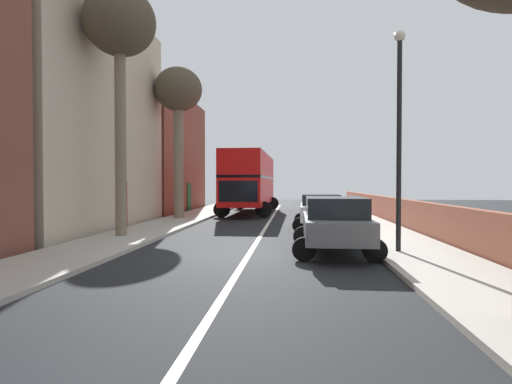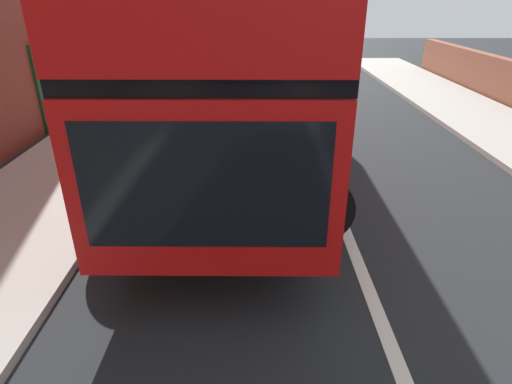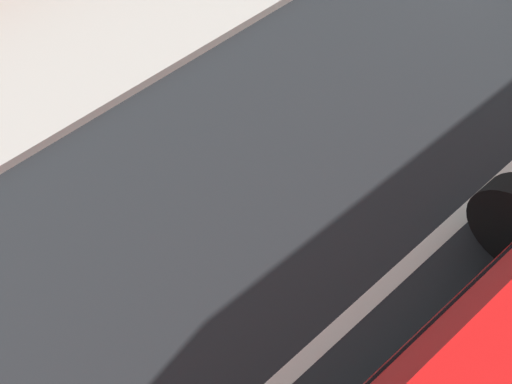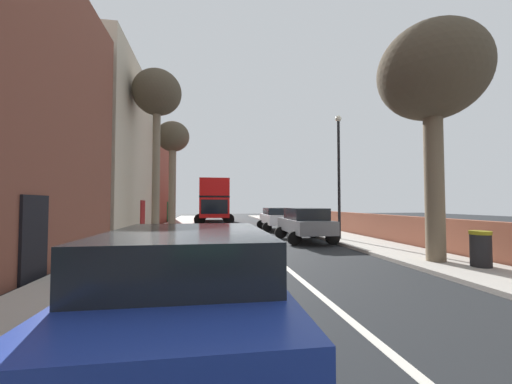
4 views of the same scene
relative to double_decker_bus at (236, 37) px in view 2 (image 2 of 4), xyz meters
name	(u,v)px [view 2 (image 2 of 4)]	position (x,y,z in m)	size (l,w,h in m)	color
double_decker_bus	(236,37)	(0.00, 0.00, 0.00)	(3.68, 11.51, 4.06)	red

